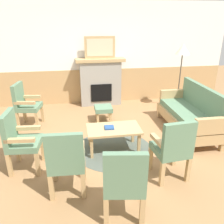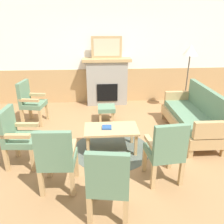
{
  "view_description": "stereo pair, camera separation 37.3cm",
  "coord_description": "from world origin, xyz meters",
  "px_view_note": "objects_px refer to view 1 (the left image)",
  "views": [
    {
      "loc": [
        -0.67,
        -3.81,
        2.28
      ],
      "look_at": [
        0.0,
        0.35,
        0.55
      ],
      "focal_mm": 36.98,
      "sensor_mm": 36.0,
      "label": 1
    },
    {
      "loc": [
        -0.3,
        -3.85,
        2.28
      ],
      "look_at": [
        0.0,
        0.35,
        0.55
      ],
      "focal_mm": 36.98,
      "sensor_mm": 36.0,
      "label": 2
    }
  ],
  "objects_px": {
    "fireplace": "(100,81)",
    "armchair_front_left": "(173,147)",
    "footstool": "(103,110)",
    "coffee_table": "(114,131)",
    "armchair_front_center": "(124,180)",
    "couch": "(190,114)",
    "floor_lamp_by_couch": "(183,53)",
    "framed_picture": "(100,47)",
    "armchair_by_window_left": "(19,139)",
    "armchair_near_fireplace": "(25,103)",
    "armchair_corner_left": "(66,159)",
    "book_on_table": "(109,127)"
  },
  "relations": [
    {
      "from": "couch",
      "to": "armchair_front_center",
      "type": "xyz_separation_m",
      "value": [
        -1.85,
        -2.03,
        0.14
      ]
    },
    {
      "from": "couch",
      "to": "coffee_table",
      "type": "relative_size",
      "value": 1.88
    },
    {
      "from": "armchair_by_window_left",
      "to": "armchair_corner_left",
      "type": "xyz_separation_m",
      "value": [
        0.73,
        -0.69,
        0.0
      ]
    },
    {
      "from": "book_on_table",
      "to": "armchair_front_left",
      "type": "relative_size",
      "value": 0.17
    },
    {
      "from": "floor_lamp_by_couch",
      "to": "book_on_table",
      "type": "bearing_deg",
      "value": -139.16
    },
    {
      "from": "armchair_front_center",
      "to": "armchair_near_fireplace",
      "type": "bearing_deg",
      "value": 119.25
    },
    {
      "from": "footstool",
      "to": "armchair_by_window_left",
      "type": "xyz_separation_m",
      "value": [
        -1.52,
        -1.64,
        0.25
      ]
    },
    {
      "from": "footstool",
      "to": "armchair_corner_left",
      "type": "distance_m",
      "value": 2.47
    },
    {
      "from": "book_on_table",
      "to": "coffee_table",
      "type": "bearing_deg",
      "value": -5.68
    },
    {
      "from": "fireplace",
      "to": "armchair_front_center",
      "type": "distance_m",
      "value": 4.05
    },
    {
      "from": "armchair_by_window_left",
      "to": "couch",
      "type": "bearing_deg",
      "value": 13.97
    },
    {
      "from": "armchair_corner_left",
      "to": "armchair_by_window_left",
      "type": "bearing_deg",
      "value": 136.97
    },
    {
      "from": "couch",
      "to": "floor_lamp_by_couch",
      "type": "xyz_separation_m",
      "value": [
        0.34,
        1.37,
        1.05
      ]
    },
    {
      "from": "framed_picture",
      "to": "floor_lamp_by_couch",
      "type": "xyz_separation_m",
      "value": [
        2.0,
        -0.64,
        -0.11
      ]
    },
    {
      "from": "armchair_near_fireplace",
      "to": "armchair_front_left",
      "type": "bearing_deg",
      "value": -42.62
    },
    {
      "from": "couch",
      "to": "coffee_table",
      "type": "xyz_separation_m",
      "value": [
        -1.71,
        -0.48,
        -0.01
      ]
    },
    {
      "from": "coffee_table",
      "to": "armchair_near_fireplace",
      "type": "relative_size",
      "value": 0.98
    },
    {
      "from": "coffee_table",
      "to": "armchair_corner_left",
      "type": "relative_size",
      "value": 0.98
    },
    {
      "from": "coffee_table",
      "to": "armchair_front_center",
      "type": "bearing_deg",
      "value": -94.98
    },
    {
      "from": "book_on_table",
      "to": "floor_lamp_by_couch",
      "type": "height_order",
      "value": "floor_lamp_by_couch"
    },
    {
      "from": "footstool",
      "to": "framed_picture",
      "type": "bearing_deg",
      "value": 86.48
    },
    {
      "from": "couch",
      "to": "floor_lamp_by_couch",
      "type": "distance_m",
      "value": 1.76
    },
    {
      "from": "framed_picture",
      "to": "armchair_by_window_left",
      "type": "xyz_separation_m",
      "value": [
        -1.59,
        -2.82,
        -1.02
      ]
    },
    {
      "from": "framed_picture",
      "to": "couch",
      "type": "xyz_separation_m",
      "value": [
        1.66,
        -2.01,
        -1.16
      ]
    },
    {
      "from": "fireplace",
      "to": "floor_lamp_by_couch",
      "type": "height_order",
      "value": "floor_lamp_by_couch"
    },
    {
      "from": "book_on_table",
      "to": "armchair_corner_left",
      "type": "relative_size",
      "value": 0.17
    },
    {
      "from": "fireplace",
      "to": "coffee_table",
      "type": "relative_size",
      "value": 1.35
    },
    {
      "from": "floor_lamp_by_couch",
      "to": "armchair_by_window_left",
      "type": "bearing_deg",
      "value": -148.78
    },
    {
      "from": "book_on_table",
      "to": "armchair_front_center",
      "type": "height_order",
      "value": "armchair_front_center"
    },
    {
      "from": "fireplace",
      "to": "framed_picture",
      "type": "height_order",
      "value": "framed_picture"
    },
    {
      "from": "fireplace",
      "to": "armchair_front_left",
      "type": "bearing_deg",
      "value": -78.96
    },
    {
      "from": "armchair_near_fireplace",
      "to": "armchair_front_left",
      "type": "height_order",
      "value": "same"
    },
    {
      "from": "couch",
      "to": "armchair_front_center",
      "type": "bearing_deg",
      "value": -132.27
    },
    {
      "from": "armchair_front_left",
      "to": "footstool",
      "type": "bearing_deg",
      "value": 108.22
    },
    {
      "from": "coffee_table",
      "to": "footstool",
      "type": "height_order",
      "value": "coffee_table"
    },
    {
      "from": "couch",
      "to": "footstool",
      "type": "height_order",
      "value": "couch"
    },
    {
      "from": "framed_picture",
      "to": "armchair_near_fireplace",
      "type": "bearing_deg",
      "value": -147.19
    },
    {
      "from": "fireplace",
      "to": "book_on_table",
      "type": "xyz_separation_m",
      "value": [
        -0.13,
        -2.48,
        -0.2
      ]
    },
    {
      "from": "couch",
      "to": "floor_lamp_by_couch",
      "type": "bearing_deg",
      "value": 76.02
    },
    {
      "from": "framed_picture",
      "to": "coffee_table",
      "type": "height_order",
      "value": "framed_picture"
    },
    {
      "from": "couch",
      "to": "armchair_by_window_left",
      "type": "xyz_separation_m",
      "value": [
        -3.25,
        -0.81,
        0.14
      ]
    },
    {
      "from": "footstool",
      "to": "floor_lamp_by_couch",
      "type": "relative_size",
      "value": 0.24
    },
    {
      "from": "framed_picture",
      "to": "armchair_front_left",
      "type": "height_order",
      "value": "framed_picture"
    },
    {
      "from": "footstool",
      "to": "armchair_near_fireplace",
      "type": "xyz_separation_m",
      "value": [
        -1.73,
        0.02,
        0.25
      ]
    },
    {
      "from": "footstool",
      "to": "armchair_front_left",
      "type": "height_order",
      "value": "armchair_front_left"
    },
    {
      "from": "armchair_near_fireplace",
      "to": "floor_lamp_by_couch",
      "type": "xyz_separation_m",
      "value": [
        3.8,
        0.52,
        0.91
      ]
    },
    {
      "from": "footstool",
      "to": "armchair_front_center",
      "type": "relative_size",
      "value": 0.41
    },
    {
      "from": "armchair_by_window_left",
      "to": "armchair_front_left",
      "type": "xyz_separation_m",
      "value": [
        2.26,
        -0.61,
        0.0
      ]
    },
    {
      "from": "fireplace",
      "to": "footstool",
      "type": "xyz_separation_m",
      "value": [
        -0.07,
        -1.18,
        -0.37
      ]
    },
    {
      "from": "floor_lamp_by_couch",
      "to": "armchair_corner_left",
      "type": "bearing_deg",
      "value": -134.95
    }
  ]
}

